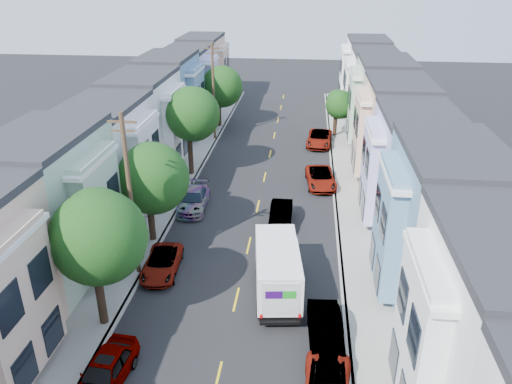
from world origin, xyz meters
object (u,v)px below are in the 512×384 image
at_px(tree_far_r, 339,105).
at_px(utility_pole_near, 130,197).
at_px(tree_c, 152,179).
at_px(parked_right_b, 325,332).
at_px(parked_left_b, 105,372).
at_px(parked_left_c, 162,263).
at_px(fedex_truck, 277,269).
at_px(lead_sedan, 281,215).
at_px(parked_right_c, 321,178).
at_px(tree_e, 221,87).
at_px(tree_d, 192,114).
at_px(parked_right_d, 319,139).
at_px(utility_pole_far, 214,92).
at_px(tree_b, 97,238).
at_px(parked_left_d, 194,200).

height_order(tree_far_r, utility_pole_near, utility_pole_near).
distance_m(tree_c, parked_right_b, 14.96).
height_order(parked_left_b, parked_left_c, parked_left_b).
height_order(fedex_truck, parked_right_b, fedex_truck).
distance_m(lead_sedan, parked_right_c, 7.95).
bearing_deg(parked_right_c, lead_sedan, -117.50).
bearing_deg(utility_pole_near, parked_left_c, 11.33).
xyz_separation_m(tree_e, utility_pole_near, (0.00, -30.61, 0.45)).
bearing_deg(parked_left_c, parked_left_b, -93.72).
bearing_deg(parked_right_c, utility_pole_near, -133.19).
bearing_deg(parked_right_c, tree_far_r, 75.99).
xyz_separation_m(parked_left_b, parked_left_c, (0.00, 9.13, -0.13)).
distance_m(tree_e, fedex_truck, 33.03).
distance_m(tree_d, parked_right_d, 15.40).
distance_m(fedex_truck, lead_sedan, 8.45).
bearing_deg(parked_right_c, parked_left_b, -118.41).
relative_size(parked_left_c, parked_right_b, 0.99).
relative_size(tree_d, utility_pole_far, 0.80).
bearing_deg(tree_b, tree_c, 90.00).
bearing_deg(parked_right_c, tree_b, -125.72).
bearing_deg(parked_left_b, tree_c, 101.04).
distance_m(tree_b, tree_far_r, 35.77).
xyz_separation_m(tree_c, fedex_truck, (8.55, -5.12, -2.95)).
height_order(tree_d, parked_right_b, tree_d).
bearing_deg(tree_far_r, tree_c, -118.39).
height_order(utility_pole_far, parked_left_c, utility_pole_far).
height_order(utility_pole_far, parked_left_d, utility_pole_far).
height_order(tree_d, tree_far_r, tree_d).
bearing_deg(utility_pole_near, parked_left_d, 81.36).
height_order(tree_far_r, parked_left_c, tree_far_r).
bearing_deg(parked_right_d, fedex_truck, -91.21).
distance_m(tree_d, parked_left_c, 16.42).
xyz_separation_m(parked_left_d, parked_right_b, (9.80, -14.36, 0.02)).
bearing_deg(parked_left_c, tree_c, 107.03).
bearing_deg(tree_e, parked_left_c, -87.35).
xyz_separation_m(fedex_truck, parked_right_b, (2.65, -4.01, -0.92)).
distance_m(tree_d, utility_pole_near, 15.86).
height_order(tree_e, parked_left_b, tree_e).
bearing_deg(parked_left_c, tree_e, 88.93).
bearing_deg(parked_right_b, parked_left_b, -163.10).
xyz_separation_m(tree_b, utility_pole_far, (0.00, 30.80, -0.08)).
distance_m(tree_d, parked_right_c, 12.29).
relative_size(parked_right_b, parked_right_d, 0.85).
relative_size(tree_far_r, parked_left_d, 1.06).
relative_size(tree_far_r, utility_pole_near, 0.51).
relative_size(tree_b, fedex_truck, 1.22).
relative_size(tree_e, parked_right_b, 1.57).
bearing_deg(parked_left_d, tree_e, 90.80).
bearing_deg(tree_b, parked_left_b, -70.91).
bearing_deg(parked_right_d, tree_b, -105.92).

